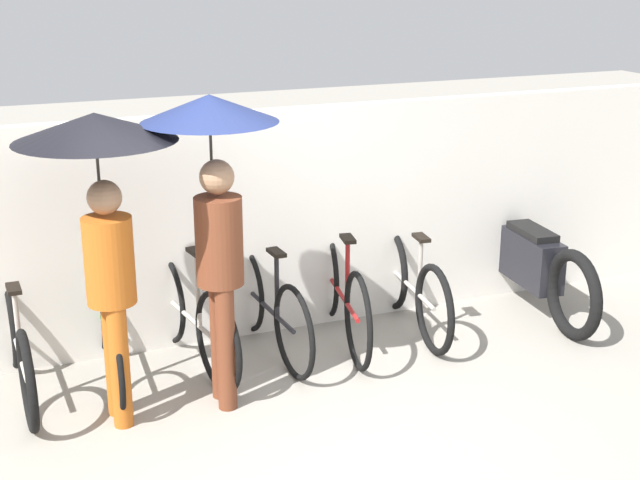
{
  "coord_description": "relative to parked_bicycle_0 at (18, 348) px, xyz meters",
  "views": [
    {
      "loc": [
        -1.74,
        -4.49,
        3.0
      ],
      "look_at": [
        0.59,
        1.26,
        1.0
      ],
      "focal_mm": 50.0,
      "sensor_mm": 36.0,
      "label": 1
    }
  ],
  "objects": [
    {
      "name": "back_wall",
      "position": [
        1.56,
        0.44,
        0.56
      ],
      "size": [
        12.3,
        0.12,
        1.85
      ],
      "color": "silver",
      "rests_on": "ground"
    },
    {
      "name": "parked_bicycle_4",
      "position": [
        2.49,
        0.04,
        0.04
      ],
      "size": [
        0.5,
        1.81,
        1.05
      ],
      "rotation": [
        0.0,
        0.0,
        1.39
      ],
      "color": "black",
      "rests_on": "ground"
    },
    {
      "name": "parked_bicycle_1",
      "position": [
        0.62,
        0.05,
        0.01
      ],
      "size": [
        0.44,
        1.78,
        1.07
      ],
      "rotation": [
        0.0,
        0.0,
        1.52
      ],
      "color": "black",
      "rests_on": "ground"
    },
    {
      "name": "parked_bicycle_3",
      "position": [
        1.87,
        0.03,
        0.02
      ],
      "size": [
        0.44,
        1.7,
        1.09
      ],
      "rotation": [
        0.0,
        0.0,
        1.62
      ],
      "color": "black",
      "rests_on": "ground"
    },
    {
      "name": "motorcycle",
      "position": [
        4.3,
        0.04,
        0.06
      ],
      "size": [
        0.58,
        2.14,
        0.94
      ],
      "rotation": [
        0.0,
        0.0,
        1.48
      ],
      "color": "black",
      "rests_on": "ground"
    },
    {
      "name": "pedestrian_center",
      "position": [
        1.31,
        -0.57,
        1.27
      ],
      "size": [
        0.91,
        0.91,
        2.14
      ],
      "rotation": [
        0.0,
        0.0,
        -0.04
      ],
      "color": "brown",
      "rests_on": "ground"
    },
    {
      "name": "pedestrian_leading",
      "position": [
        0.58,
        -0.53,
        1.27
      ],
      "size": [
        1.04,
        1.04,
        2.06
      ],
      "rotation": [
        0.0,
        0.0,
        0.04
      ],
      "color": "#B25619",
      "rests_on": "ground"
    },
    {
      "name": "ground_plane",
      "position": [
        1.56,
        -1.61,
        -0.36
      ],
      "size": [
        30.0,
        30.0,
        0.0
      ],
      "primitive_type": "plane",
      "color": "gray"
    },
    {
      "name": "parked_bicycle_5",
      "position": [
        3.11,
        0.01,
        0.02
      ],
      "size": [
        0.44,
        1.7,
        1.11
      ],
      "rotation": [
        0.0,
        0.0,
        1.45
      ],
      "color": "black",
      "rests_on": "ground"
    },
    {
      "name": "parked_bicycle_2",
      "position": [
        1.24,
        0.04,
        0.04
      ],
      "size": [
        0.44,
        1.75,
        1.1
      ],
      "rotation": [
        0.0,
        0.0,
        1.71
      ],
      "color": "black",
      "rests_on": "ground"
    },
    {
      "name": "parked_bicycle_0",
      "position": [
        0.0,
        0.0,
        0.0
      ],
      "size": [
        0.44,
        1.74,
        0.97
      ],
      "rotation": [
        0.0,
        0.0,
        1.6
      ],
      "color": "black",
      "rests_on": "ground"
    }
  ]
}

